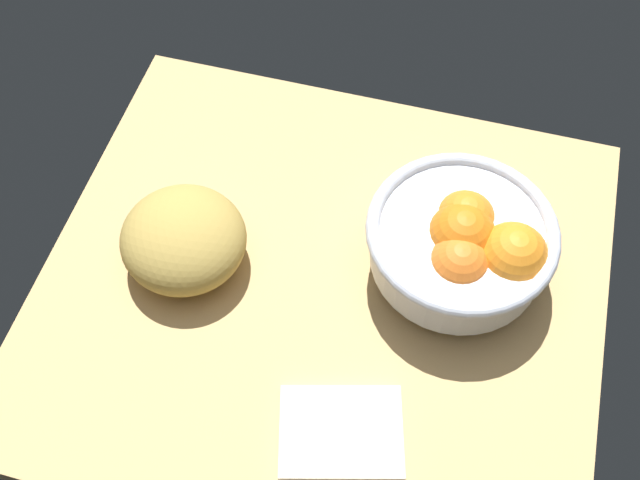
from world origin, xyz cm
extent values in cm
cube|color=tan|center=(0.00, 0.00, -1.50)|extent=(64.26, 58.94, 3.00)
cylinder|color=silver|center=(14.21, 6.14, 1.06)|extent=(8.91, 8.91, 2.12)
cylinder|color=silver|center=(14.21, 6.14, 5.00)|extent=(19.61, 19.61, 5.75)
torus|color=silver|center=(14.21, 6.14, 7.87)|extent=(21.21, 21.21, 1.60)
sphere|color=orange|center=(14.24, 8.53, 6.48)|extent=(6.83, 6.83, 6.83)
sphere|color=orange|center=(14.50, 2.53, 6.48)|extent=(6.80, 6.80, 6.80)
sphere|color=orange|center=(19.96, 5.00, 6.65)|extent=(7.79, 7.79, 7.79)
sphere|color=orange|center=(14.21, 6.14, 6.63)|extent=(7.66, 7.66, 7.66)
sphere|color=orange|center=(14.21, 6.14, 6.64)|extent=(7.73, 7.73, 7.73)
ellipsoid|color=#B49747|center=(-16.06, -0.68, 4.13)|extent=(17.64, 17.46, 8.27)
cube|color=beige|center=(6.53, -16.64, 0.67)|extent=(14.71, 12.66, 1.34)
camera|label=1|loc=(11.08, -41.89, 78.60)|focal=43.57mm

